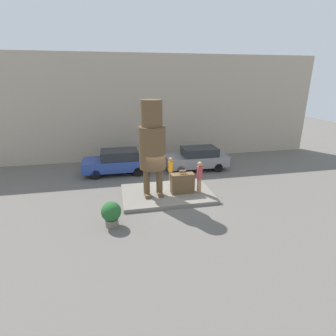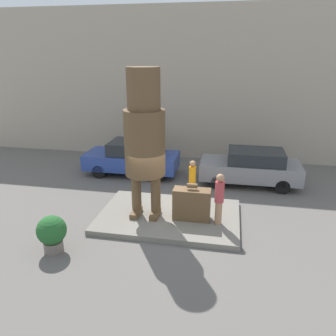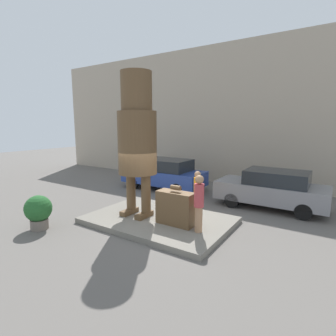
# 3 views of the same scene
# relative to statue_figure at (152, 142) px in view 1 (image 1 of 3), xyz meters

# --- Properties ---
(ground_plane) EXTENTS (60.00, 60.00, 0.00)m
(ground_plane) POSITION_rel_statue_figure_xyz_m (0.80, 0.15, -3.14)
(ground_plane) COLOR #605B56
(pedestal) EXTENTS (4.95, 3.34, 0.19)m
(pedestal) POSITION_rel_statue_figure_xyz_m (0.80, 0.15, -3.05)
(pedestal) COLOR slate
(pedestal) RESTS_ON ground_plane
(building_backdrop) EXTENTS (28.00, 0.60, 7.98)m
(building_backdrop) POSITION_rel_statue_figure_xyz_m (0.80, 7.81, 0.85)
(building_backdrop) COLOR tan
(building_backdrop) RESTS_ON ground_plane
(statue_figure) EXTENTS (1.37, 1.37, 5.05)m
(statue_figure) POSITION_rel_statue_figure_xyz_m (0.00, 0.00, 0.00)
(statue_figure) COLOR brown
(statue_figure) RESTS_ON pedestal
(giant_suitcase) EXTENTS (1.27, 0.52, 1.33)m
(giant_suitcase) POSITION_rel_statue_figure_xyz_m (1.62, -0.05, -2.39)
(giant_suitcase) COLOR brown
(giant_suitcase) RESTS_ON pedestal
(tourist) EXTENTS (0.30, 0.30, 1.78)m
(tourist) POSITION_rel_statue_figure_xyz_m (2.55, -0.21, -1.98)
(tourist) COLOR #A87A56
(tourist) RESTS_ON pedestal
(parked_car_blue) EXTENTS (4.47, 1.87, 1.65)m
(parked_car_blue) POSITION_rel_statue_figure_xyz_m (-1.79, 4.35, -2.29)
(parked_car_blue) COLOR #284293
(parked_car_blue) RESTS_ON ground_plane
(parked_car_grey) EXTENTS (4.37, 1.83, 1.61)m
(parked_car_grey) POSITION_rel_statue_figure_xyz_m (3.78, 4.07, -2.31)
(parked_car_grey) COLOR gray
(parked_car_grey) RESTS_ON ground_plane
(planter_pot) EXTENTS (0.88, 0.88, 1.15)m
(planter_pot) POSITION_rel_statue_figure_xyz_m (-2.23, -2.50, -2.51)
(planter_pot) COLOR #70665B
(planter_pot) RESTS_ON ground_plane
(worker_hivis) EXTENTS (0.28, 0.28, 1.65)m
(worker_hivis) POSITION_rel_statue_figure_xyz_m (1.40, 1.96, -2.24)
(worker_hivis) COLOR #A87A56
(worker_hivis) RESTS_ON ground_plane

